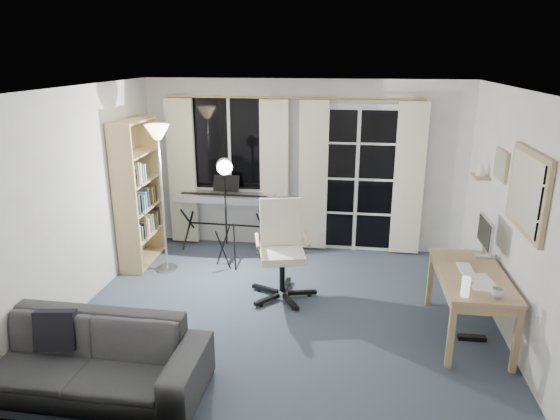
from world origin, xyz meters
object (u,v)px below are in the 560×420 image
Objects in this scene: bookshelf at (136,197)px; office_chair at (281,240)px; keyboard_piano at (225,199)px; studio_light at (225,180)px; monitor at (485,234)px; torchiere_lamp at (159,155)px; desk at (471,281)px; sofa at (82,347)px; mug at (498,292)px.

office_chair is (2.03, -0.64, -0.25)m from bookshelf.
studio_light is (0.19, -0.69, 0.45)m from keyboard_piano.
studio_light reaches higher than monitor.
torchiere_lamp reaches higher than desk.
torchiere_lamp is 1.27m from keyboard_piano.
desk is at bearing -114.32° from monitor.
office_chair is at bearing 55.95° from sofa.
bookshelf is at bearing -147.98° from keyboard_piano.
office_chair is at bearing 160.87° from desk.
torchiere_lamp is at bearing -26.25° from bookshelf.
studio_light is at bearing -5.14° from bookshelf.
mug is (3.06, -2.41, -0.03)m from keyboard_piano.
torchiere_lamp is at bearing 162.28° from desk.
monitor is 4.02m from sofa.
bookshelf is at bearing 155.39° from torchiere_lamp.
monitor is (2.18, -0.21, 0.26)m from office_chair.
keyboard_piano is at bearing 146.55° from desk.
torchiere_lamp is at bearing 169.65° from monitor.
sofa is (-3.36, -1.34, -0.19)m from desk.
keyboard_piano is at bearing 114.62° from office_chair.
studio_light is at bearing 164.77° from monitor.
keyboard_piano is 3.53m from desk.
mug is at bearing -48.22° from studio_light.
keyboard_piano is (0.59, 0.82, -0.77)m from torchiere_lamp.
bookshelf is at bearing 161.39° from desk.
studio_light is 3.08m from monitor.
studio_light is 1.34× the size of office_chair.
desk is (2.77, -1.22, -0.62)m from studio_light.
torchiere_lamp reaches higher than monitor.
keyboard_piano is at bearing 154.57° from monitor.
torchiere_lamp reaches higher than sofa.
torchiere_lamp is 1.25× the size of studio_light.
mug is (3.65, -1.59, -0.80)m from torchiere_lamp.
sofa is at bearing -153.99° from monitor.
bookshelf reaches higher than mug.
keyboard_piano reaches higher than mug.
office_chair is 0.56× the size of sofa.
monitor reaches higher than mug.
office_chair is at bearing -50.09° from keyboard_piano.
mug reaches higher than desk.
office_chair is (0.79, -0.56, -0.55)m from studio_light.
monitor is (3.75, -0.64, -0.60)m from torchiere_lamp.
keyboard_piano is 2.87× the size of monitor.
mug is at bearing -42.82° from office_chair.
keyboard_piano is (1.04, 0.61, -0.16)m from bookshelf.
bookshelf reaches higher than torchiere_lamp.
mug is at bearing -36.53° from keyboard_piano.
torchiere_lamp is 17.17× the size of mug.
mug is (4.10, -1.79, -0.19)m from bookshelf.
office_chair reaches higher than mug.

